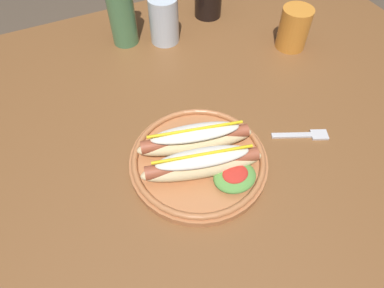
{
  "coord_description": "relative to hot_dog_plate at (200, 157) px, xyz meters",
  "views": [
    {
      "loc": [
        -0.25,
        -0.46,
        1.3
      ],
      "look_at": [
        -0.08,
        -0.09,
        0.77
      ],
      "focal_mm": 31.66,
      "sensor_mm": 36.0,
      "label": 1
    }
  ],
  "objects": [
    {
      "name": "hot_dog_plate",
      "position": [
        0.0,
        0.0,
        0.0
      ],
      "size": [
        0.27,
        0.27,
        0.08
      ],
      "color": "#B77042",
      "rests_on": "dining_table"
    },
    {
      "name": "dining_table",
      "position": [
        0.07,
        0.12,
        -0.11
      ],
      "size": [
        1.37,
        1.03,
        0.74
      ],
      "color": "brown",
      "rests_on": "ground_plane"
    },
    {
      "name": "water_cup",
      "position": [
        0.1,
        0.42,
        0.04
      ],
      "size": [
        0.08,
        0.08,
        0.12
      ],
      "primitive_type": "cylinder",
      "color": "silver",
      "rests_on": "dining_table"
    },
    {
      "name": "extra_cup",
      "position": [
        0.39,
        0.25,
        0.03
      ],
      "size": [
        0.08,
        0.08,
        0.11
      ],
      "primitive_type": "cylinder",
      "color": "orange",
      "rests_on": "dining_table"
    },
    {
      "name": "glass_bottle",
      "position": [
        -0.0,
        0.46,
        0.07
      ],
      "size": [
        0.07,
        0.07,
        0.25
      ],
      "color": "#4C7F51",
      "rests_on": "dining_table"
    },
    {
      "name": "ground_plane",
      "position": [
        0.07,
        0.12,
        -0.77
      ],
      "size": [
        8.0,
        8.0,
        0.0
      ],
      "primitive_type": "plane",
      "color": "brown"
    },
    {
      "name": "fork",
      "position": [
        0.24,
        -0.03,
        -0.02
      ],
      "size": [
        0.12,
        0.07,
        0.0
      ],
      "rotation": [
        0.0,
        0.0,
        -0.41
      ],
      "color": "silver",
      "rests_on": "dining_table"
    }
  ]
}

